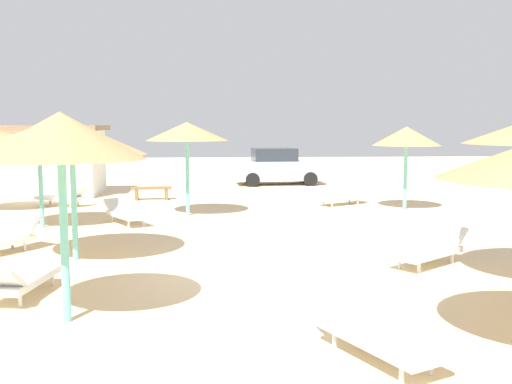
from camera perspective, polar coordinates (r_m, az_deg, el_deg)
The scene contains 16 objects.
ground_plane at distance 11.33m, azimuth 1.09°, elevation -7.77°, with size 80.00×80.00×0.00m, color beige.
parasol_0 at distance 8.57m, azimuth -18.49°, elevation 5.13°, with size 2.33×2.33×2.98m.
parasol_1 at distance 18.11m, azimuth -6.74°, elevation 5.84°, with size 2.52×2.52×2.89m.
parasol_5 at distance 12.59m, azimuth -17.49°, elevation 5.01°, with size 3.03×3.03×2.88m.
parasol_6 at distance 19.90m, azimuth 14.43°, elevation 5.25°, with size 2.24×2.24×2.75m.
parasol_7 at distance 16.91m, azimuth -20.38°, elevation 5.22°, with size 2.71×2.71×2.79m.
lounger_0 at distance 10.34m, azimuth -21.98°, elevation -7.86°, with size 0.90×1.97×0.69m.
lounger_1 at distance 17.13m, azimuth -12.57°, elevation -1.98°, with size 1.53×1.97×0.65m.
lounger_2 at distance 21.37m, azimuth -18.27°, elevation -0.46°, with size 1.97×1.36×0.75m.
lounger_3 at distance 7.42m, azimuth 11.26°, elevation -13.20°, with size 1.40×2.00×0.64m.
lounger_4 at distance 12.32m, azimuth 16.62°, elevation -5.38°, with size 1.89×1.66×0.70m.
lounger_5 at distance 13.96m, azimuth -23.66°, elevation -4.24°, with size 1.61×1.89×0.77m.
lounger_6 at distance 20.89m, azimuth 8.54°, elevation -0.36°, with size 1.95×1.47×0.75m.
bench_0 at distance 22.34m, azimuth -10.14°, elevation 0.12°, with size 1.52×0.48×0.49m.
parked_car at distance 27.71m, azimuth 2.09°, elevation 2.44°, with size 4.12×2.22×1.72m.
beach_cabana at distance 24.88m, azimuth -19.04°, elevation 3.00°, with size 3.97×3.24×2.79m.
Camera 1 is at (-1.00, -10.93, 2.80)m, focal length 41.13 mm.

